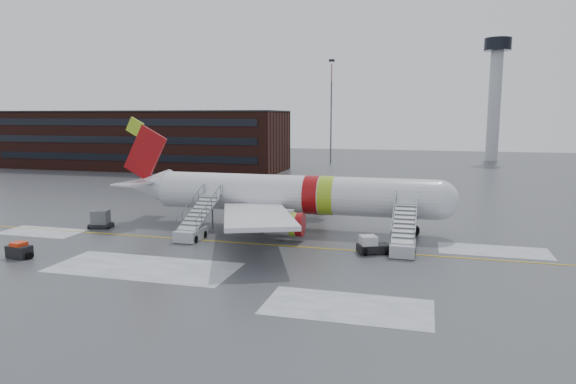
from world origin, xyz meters
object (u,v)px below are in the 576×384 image
(airstair_fwd, at_px, (403,240))
(baggage_tractor, at_px, (19,251))
(pushback_tug, at_px, (372,245))
(airliner, at_px, (284,194))
(airstair_aft, at_px, (194,227))
(uld_container, at_px, (101,220))

(airstair_fwd, distance_m, baggage_tractor, 31.28)
(pushback_tug, bearing_deg, airstair_fwd, 21.84)
(airliner, height_order, airstair_aft, airliner)
(airliner, bearing_deg, pushback_tug, -38.09)
(airstair_fwd, height_order, pushback_tug, airstair_fwd)
(airstair_fwd, distance_m, uld_container, 30.23)
(airstair_fwd, relative_size, pushback_tug, 2.62)
(airstair_aft, relative_size, uld_container, 3.06)
(uld_container, distance_m, baggage_tractor, 11.44)
(uld_container, height_order, baggage_tractor, uld_container)
(airstair_aft, bearing_deg, pushback_tug, -3.52)
(airstair_fwd, relative_size, airstair_aft, 1.00)
(uld_container, bearing_deg, pushback_tug, -5.47)
(baggage_tractor, bearing_deg, airstair_fwd, 18.25)
(airstair_fwd, xyz_separation_m, pushback_tug, (-2.53, -1.01, -0.41))
(airstair_aft, height_order, uld_container, airstair_aft)
(airstair_fwd, bearing_deg, airstair_aft, 180.00)
(airliner, xyz_separation_m, airstair_fwd, (12.16, -6.54, -2.35))
(airliner, distance_m, pushback_tug, 12.55)
(airstair_fwd, bearing_deg, uld_container, 176.90)
(baggage_tractor, bearing_deg, airstair_aft, 42.55)
(airstair_fwd, xyz_separation_m, airstair_aft, (-19.03, 0.00, 0.00))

